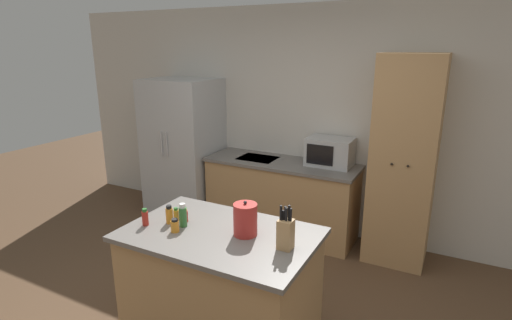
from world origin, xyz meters
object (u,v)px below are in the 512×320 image
(microwave, at_px, (330,152))
(spice_bottle_pale_salt, at_px, (169,215))
(refrigerator, at_px, (184,149))
(spice_bottle_tall_dark, at_px, (183,216))
(knife_block, at_px, (286,233))
(kettle, at_px, (245,219))
(spice_bottle_amber_oil, at_px, (185,216))
(spice_bottle_short_red, at_px, (176,215))
(spice_bottle_orange_cap, at_px, (175,226))
(fire_extinguisher, at_px, (155,188))
(spice_bottle_green_herb, at_px, (145,218))
(pantry_cabinet, at_px, (404,162))

(microwave, xyz_separation_m, spice_bottle_pale_salt, (-0.55, -2.06, -0.05))
(refrigerator, xyz_separation_m, spice_bottle_tall_dark, (1.44, -1.89, 0.12))
(knife_block, bearing_deg, kettle, 170.67)
(kettle, bearing_deg, spice_bottle_amber_oil, -177.27)
(spice_bottle_short_red, distance_m, spice_bottle_orange_cap, 0.18)
(knife_block, relative_size, spice_bottle_amber_oil, 2.93)
(fire_extinguisher, bearing_deg, spice_bottle_tall_dark, -43.97)
(spice_bottle_pale_salt, bearing_deg, kettle, 9.32)
(microwave, distance_m, spice_bottle_orange_cap, 2.19)
(spice_bottle_orange_cap, bearing_deg, spice_bottle_pale_salt, 142.91)
(microwave, height_order, fire_extinguisher, microwave)
(spice_bottle_orange_cap, relative_size, fire_extinguisher, 0.19)
(spice_bottle_amber_oil, bearing_deg, spice_bottle_green_herb, -140.28)
(spice_bottle_amber_oil, distance_m, kettle, 0.49)
(microwave, height_order, spice_bottle_tall_dark, microwave)
(spice_bottle_tall_dark, height_order, spice_bottle_green_herb, spice_bottle_tall_dark)
(knife_block, height_order, spice_bottle_pale_salt, knife_block)
(microwave, distance_m, spice_bottle_amber_oil, 2.04)
(refrigerator, relative_size, spice_bottle_amber_oil, 17.57)
(spice_bottle_orange_cap, height_order, kettle, kettle)
(pantry_cabinet, height_order, spice_bottle_pale_salt, pantry_cabinet)
(microwave, xyz_separation_m, spice_bottle_amber_oil, (-0.46, -1.99, -0.07))
(kettle, bearing_deg, spice_bottle_green_herb, -164.03)
(spice_bottle_tall_dark, bearing_deg, spice_bottle_pale_salt, -178.12)
(spice_bottle_short_red, relative_size, fire_extinguisher, 0.21)
(spice_bottle_tall_dark, relative_size, spice_bottle_amber_oil, 1.71)
(pantry_cabinet, bearing_deg, spice_bottle_green_herb, -125.00)
(refrigerator, distance_m, spice_bottle_orange_cap, 2.45)
(refrigerator, xyz_separation_m, kettle, (1.89, -1.80, 0.15))
(knife_block, bearing_deg, pantry_cabinet, 77.29)
(refrigerator, bearing_deg, spice_bottle_green_herb, -59.25)
(spice_bottle_amber_oil, bearing_deg, spice_bottle_orange_cap, -76.82)
(microwave, xyz_separation_m, spice_bottle_orange_cap, (-0.42, -2.15, -0.07))
(microwave, distance_m, spice_bottle_tall_dark, 2.10)
(spice_bottle_tall_dark, bearing_deg, refrigerator, 127.33)
(spice_bottle_pale_salt, xyz_separation_m, fire_extinguisher, (-1.94, 1.99, -0.76))
(pantry_cabinet, xyz_separation_m, knife_block, (-0.44, -1.93, -0.02))
(spice_bottle_pale_salt, xyz_separation_m, spice_bottle_orange_cap, (0.12, -0.09, -0.02))
(refrigerator, relative_size, knife_block, 6.00)
(microwave, relative_size, spice_bottle_green_herb, 3.85)
(spice_bottle_short_red, xyz_separation_m, spice_bottle_green_herb, (-0.15, -0.16, 0.01))
(spice_bottle_short_red, height_order, spice_bottle_green_herb, spice_bottle_green_herb)
(knife_block, relative_size, fire_extinguisher, 0.60)
(spice_bottle_green_herb, bearing_deg, spice_bottle_short_red, 48.25)
(pantry_cabinet, height_order, microwave, pantry_cabinet)
(spice_bottle_short_red, xyz_separation_m, fire_extinguisher, (-1.96, 1.94, -0.75))
(spice_bottle_green_herb, xyz_separation_m, spice_bottle_orange_cap, (0.25, 0.02, -0.01))
(kettle, bearing_deg, microwave, 90.79)
(knife_block, bearing_deg, spice_bottle_green_herb, -171.68)
(refrigerator, distance_m, spice_bottle_pale_salt, 2.31)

